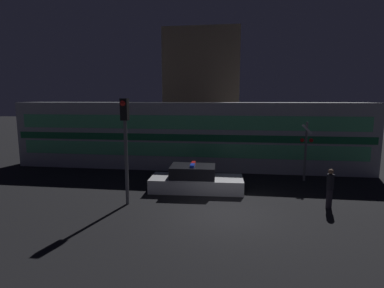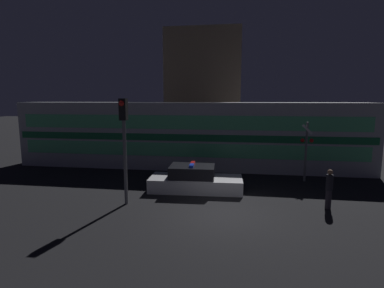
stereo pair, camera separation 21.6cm
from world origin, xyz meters
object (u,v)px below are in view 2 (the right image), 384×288
police_car (195,180)px  crossing_signal_near (306,148)px  pedestrian (329,189)px  train (189,135)px  traffic_light_corner (124,134)px

police_car → crossing_signal_near: 6.43m
police_car → crossing_signal_near: (5.76, 2.52, 1.36)m
police_car → pedestrian: (5.81, -1.67, 0.35)m
pedestrian → crossing_signal_near: (-0.05, 4.19, 1.01)m
train → police_car: (1.13, -5.25, -1.64)m
traffic_light_corner → police_car: bearing=41.8°
pedestrian → traffic_light_corner: (-8.48, -0.71, 2.22)m
train → crossing_signal_near: 7.42m
traffic_light_corner → pedestrian: bearing=4.8°
police_car → crossing_signal_near: crossing_signal_near is taller
pedestrian → crossing_signal_near: crossing_signal_near is taller
crossing_signal_near → traffic_light_corner: size_ratio=0.72×
train → traffic_light_corner: (-1.53, -7.63, 0.93)m
police_car → traffic_light_corner: (-2.67, -2.39, 2.57)m
crossing_signal_near → traffic_light_corner: traffic_light_corner is taller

